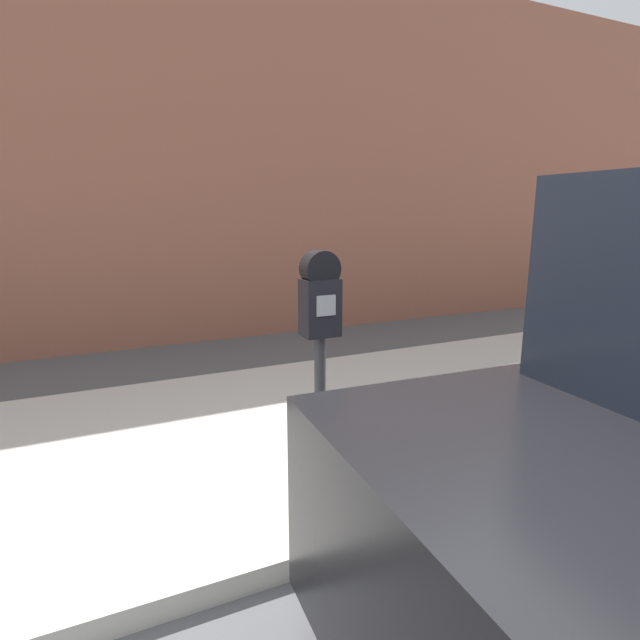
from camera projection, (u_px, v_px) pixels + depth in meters
sidewalk at (278, 432)px, 3.71m from camera, size 24.00×2.80×0.12m
building_facade at (183, 149)px, 6.12m from camera, size 24.00×0.30×4.85m
parking_meter at (320, 324)px, 2.58m from camera, size 0.19×0.15×1.36m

